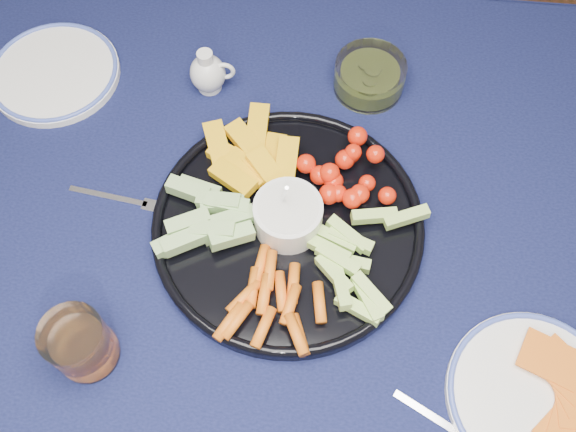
# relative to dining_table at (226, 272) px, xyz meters

# --- Properties ---
(dining_table) EXTENTS (1.67, 1.07, 0.75)m
(dining_table) POSITION_rel_dining_table_xyz_m (0.00, 0.00, 0.00)
(dining_table) COLOR #522D1B
(dining_table) RESTS_ON ground
(crudite_platter) EXTENTS (0.39, 0.39, 0.12)m
(crudite_platter) POSITION_rel_dining_table_xyz_m (0.09, 0.04, 0.11)
(crudite_platter) COLOR black
(crudite_platter) RESTS_ON dining_table
(creamer_pitcher) EXTENTS (0.07, 0.06, 0.08)m
(creamer_pitcher) POSITION_rel_dining_table_xyz_m (-0.06, 0.29, 0.12)
(creamer_pitcher) COLOR white
(creamer_pitcher) RESTS_ON dining_table
(pickle_bowl) EXTENTS (0.11, 0.11, 0.05)m
(pickle_bowl) POSITION_rel_dining_table_xyz_m (0.20, 0.31, 0.11)
(pickle_bowl) COLOR silver
(pickle_bowl) RESTS_ON dining_table
(cheese_plate) EXTENTS (0.22, 0.22, 0.03)m
(cheese_plate) POSITION_rel_dining_table_xyz_m (0.43, -0.17, 0.10)
(cheese_plate) COLOR white
(cheese_plate) RESTS_ON dining_table
(juice_tumbler) EXTENTS (0.08, 0.08, 0.09)m
(juice_tumbler) POSITION_rel_dining_table_xyz_m (-0.15, -0.17, 0.13)
(juice_tumbler) COLOR silver
(juice_tumbler) RESTS_ON dining_table
(fork_left) EXTENTS (0.15, 0.03, 0.00)m
(fork_left) POSITION_rel_dining_table_xyz_m (-0.15, 0.06, 0.09)
(fork_left) COLOR silver
(fork_left) RESTS_ON dining_table
(side_plate_extra) EXTENTS (0.21, 0.21, 0.02)m
(side_plate_extra) POSITION_rel_dining_table_xyz_m (-0.32, 0.28, 0.10)
(side_plate_extra) COLOR white
(side_plate_extra) RESTS_ON dining_table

